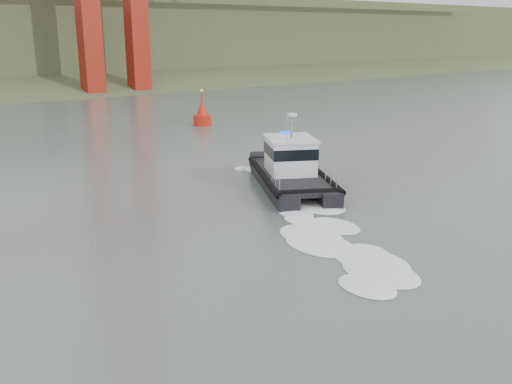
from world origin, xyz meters
TOP-DOWN VIEW (x-y plane):
  - ground at (0.00, 0.00)m, footprint 400.00×400.00m
  - patrol_boat at (6.83, 13.79)m, footprint 8.03×10.80m
  - nav_buoy at (15.85, 39.08)m, footprint 1.96×1.96m

SIDE VIEW (x-z plane):
  - ground at x=0.00m, z-range 0.00..0.00m
  - nav_buoy at x=15.85m, z-range -0.97..3.11m
  - patrol_boat at x=6.83m, z-range -1.24..3.73m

